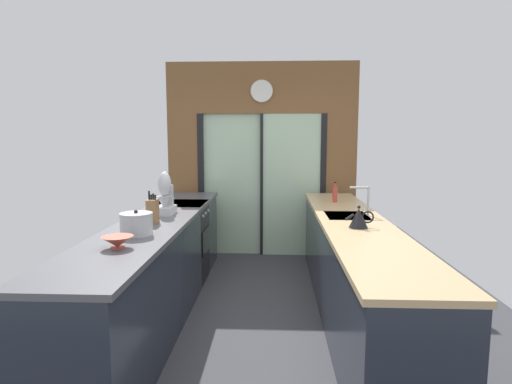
% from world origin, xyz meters
% --- Properties ---
extents(ground_plane, '(5.04, 7.60, 0.02)m').
position_xyz_m(ground_plane, '(0.00, 0.60, -0.01)').
color(ground_plane, '#38383D').
extents(back_wall_unit, '(2.64, 0.12, 2.70)m').
position_xyz_m(back_wall_unit, '(0.00, 2.40, 1.53)').
color(back_wall_unit, brown).
rests_on(back_wall_unit, ground_plane).
extents(left_counter_run, '(0.62, 3.80, 0.92)m').
position_xyz_m(left_counter_run, '(-0.91, 0.13, 0.47)').
color(left_counter_run, '#1E232D').
rests_on(left_counter_run, ground_plane).
extents(right_counter_run, '(0.62, 3.80, 0.92)m').
position_xyz_m(right_counter_run, '(0.91, 0.30, 0.46)').
color(right_counter_run, '#1E232D').
rests_on(right_counter_run, ground_plane).
extents(sink_faucet, '(0.19, 0.02, 0.28)m').
position_xyz_m(sink_faucet, '(1.06, 0.55, 1.11)').
color(sink_faucet, '#B7BABC').
rests_on(sink_faucet, right_counter_run).
extents(oven_range, '(0.60, 0.60, 0.92)m').
position_xyz_m(oven_range, '(-0.91, 1.25, 0.46)').
color(oven_range, black).
rests_on(oven_range, ground_plane).
extents(mixing_bowl, '(0.22, 0.22, 0.08)m').
position_xyz_m(mixing_bowl, '(-0.89, -0.75, 0.96)').
color(mixing_bowl, '#BC4C38').
rests_on(mixing_bowl, left_counter_run).
extents(knife_block, '(0.08, 0.14, 0.29)m').
position_xyz_m(knife_block, '(-0.89, 0.09, 1.03)').
color(knife_block, brown).
rests_on(knife_block, left_counter_run).
extents(stand_mixer, '(0.17, 0.27, 0.42)m').
position_xyz_m(stand_mixer, '(-0.89, 0.53, 1.08)').
color(stand_mixer, '#B7BABC').
rests_on(stand_mixer, left_counter_run).
extents(stock_pot, '(0.25, 0.25, 0.20)m').
position_xyz_m(stock_pot, '(-0.89, -0.35, 1.01)').
color(stock_pot, '#B7BABC').
rests_on(stock_pot, left_counter_run).
extents(kettle, '(0.24, 0.16, 0.19)m').
position_xyz_m(kettle, '(0.89, -0.01, 1.00)').
color(kettle, black).
rests_on(kettle, right_counter_run).
extents(soap_bottle, '(0.06, 0.06, 0.24)m').
position_xyz_m(soap_bottle, '(0.89, 1.40, 1.02)').
color(soap_bottle, '#B23D2D').
rests_on(soap_bottle, right_counter_run).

